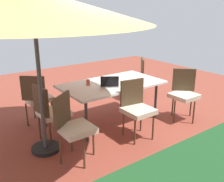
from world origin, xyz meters
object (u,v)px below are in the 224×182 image
object	(u,v)px
chair_southwest	(136,76)
chair_northwest	(184,92)
laptop	(110,84)
chair_northeast	(72,124)
dining_table	(112,86)
chair_southeast	(37,96)
chair_north	(137,106)
chair_east	(50,110)
cup	(88,82)
patio_umbrella	(33,7)

from	to	relation	value
chair_southwest	chair_northwest	distance (m)	1.45
laptop	chair_northeast	bearing A→B (deg)	62.24
dining_table	laptop	xyz separation A→B (m)	(0.17, 0.16, 0.10)
chair_southwest	chair_southeast	bearing A→B (deg)	-51.61
dining_table	chair_north	distance (m)	0.74
chair_northwest	dining_table	bearing A→B (deg)	-165.39
chair_east	chair_southwest	bearing A→B (deg)	-79.00
chair_northwest	laptop	world-z (taller)	laptop
chair_east	chair_north	bearing A→B (deg)	-125.29
chair_southeast	cup	bearing A→B (deg)	-177.22
chair_southwest	chair_north	bearing A→B (deg)	-2.92
chair_northwest	laptop	xyz separation A→B (m)	(1.40, -0.54, 0.27)
patio_umbrella	chair_southeast	xyz separation A→B (m)	(-0.28, -0.98, -1.58)
chair_northeast	cup	world-z (taller)	chair_northeast
chair_northeast	chair_east	xyz separation A→B (m)	(0.04, -0.68, 0.00)
chair_northeast	chair_southeast	world-z (taller)	same
chair_east	chair_northwest	xyz separation A→B (m)	(-2.49, 0.66, 0.00)
chair_southwest	cup	world-z (taller)	chair_southwest
chair_southwest	patio_umbrella	bearing A→B (deg)	-31.88
chair_northeast	chair_southeast	distance (m)	1.45
chair_north	chair_northeast	bearing A→B (deg)	-172.05
chair_northwest	chair_southwest	bearing A→B (deg)	132.94
chair_north	cup	bearing A→B (deg)	123.90
patio_umbrella	laptop	bearing A→B (deg)	-176.15
patio_umbrella	chair_southwest	distance (m)	3.30
chair_east	chair_southeast	bearing A→B (deg)	-12.06
laptop	patio_umbrella	bearing A→B (deg)	38.14
chair_east	dining_table	bearing A→B (deg)	-94.86
chair_southwest	laptop	world-z (taller)	laptop
chair_north	laptop	xyz separation A→B (m)	(0.15, -0.56, 0.27)
chair_north	laptop	bearing A→B (deg)	113.12
chair_east	chair_northwest	distance (m)	2.58
chair_north	cup	size ratio (longest dim) A/B	9.04
patio_umbrella	laptop	size ratio (longest dim) A/B	8.01
chair_southwest	chair_east	bearing A→B (deg)	-34.65
patio_umbrella	chair_northeast	distance (m)	1.66
chair_southwest	cup	distance (m)	1.82
dining_table	chair_southeast	size ratio (longest dim) A/B	1.92
patio_umbrella	chair_northeast	world-z (taller)	patio_umbrella
patio_umbrella	chair_southwest	world-z (taller)	patio_umbrella
dining_table	chair_southwest	bearing A→B (deg)	-149.07
chair_northwest	cup	xyz separation A→B (m)	(1.66, -0.84, 0.28)
chair_southeast	cup	size ratio (longest dim) A/B	9.04
dining_table	laptop	size ratio (longest dim) A/B	4.68
dining_table	patio_umbrella	xyz separation A→B (m)	(1.46, 0.24, 1.40)
patio_umbrella	chair_east	size ratio (longest dim) A/B	3.29
chair_northeast	chair_southeast	bearing A→B (deg)	51.69
chair_southwest	cup	size ratio (longest dim) A/B	9.04
chair_north	laptop	world-z (taller)	laptop
dining_table	chair_northwest	world-z (taller)	chair_northwest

